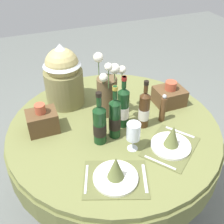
% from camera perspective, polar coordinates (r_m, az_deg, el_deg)
% --- Properties ---
extents(ground, '(8.00, 8.00, 0.00)m').
position_cam_1_polar(ground, '(2.35, 0.32, -16.92)').
color(ground, slate).
extents(dining_table, '(1.42, 1.42, 0.75)m').
position_cam_1_polar(dining_table, '(1.89, 0.39, -5.73)').
color(dining_table, olive).
rests_on(dining_table, ground).
extents(place_setting_left, '(0.41, 0.36, 0.16)m').
position_cam_1_polar(place_setting_left, '(1.44, 0.78, -12.77)').
color(place_setting_left, brown).
rests_on(place_setting_left, dining_table).
extents(place_setting_right, '(0.43, 0.41, 0.16)m').
position_cam_1_polar(place_setting_right, '(1.65, 12.42, -6.03)').
color(place_setting_right, brown).
rests_on(place_setting_right, dining_table).
extents(flower_vase, '(0.20, 0.24, 0.44)m').
position_cam_1_polar(flower_vase, '(1.81, -0.99, 4.35)').
color(flower_vase, brown).
rests_on(flower_vase, dining_table).
extents(wine_bottle_left, '(0.08, 0.08, 0.35)m').
position_cam_1_polar(wine_bottle_left, '(1.59, -2.62, -2.57)').
color(wine_bottle_left, '#143819').
rests_on(wine_bottle_left, dining_table).
extents(wine_bottle_centre, '(0.07, 0.07, 0.34)m').
position_cam_1_polar(wine_bottle_centre, '(1.73, 6.78, 0.54)').
color(wine_bottle_centre, '#422814').
rests_on(wine_bottle_centre, dining_table).
extents(wine_bottle_right, '(0.07, 0.07, 0.36)m').
position_cam_1_polar(wine_bottle_right, '(1.63, 0.60, -1.25)').
color(wine_bottle_right, '#143819').
rests_on(wine_bottle_right, dining_table).
extents(wine_bottle_rear, '(0.08, 0.08, 0.36)m').
position_cam_1_polar(wine_bottle_rear, '(1.72, 2.39, 1.03)').
color(wine_bottle_rear, '#143819').
rests_on(wine_bottle_rear, dining_table).
extents(wine_glass_right, '(0.08, 0.08, 0.19)m').
position_cam_1_polar(wine_glass_right, '(1.55, 4.54, -4.20)').
color(wine_glass_right, silver).
rests_on(wine_glass_right, dining_table).
extents(pepper_mill, '(0.04, 0.04, 0.21)m').
position_cam_1_polar(pepper_mill, '(1.82, 10.67, 0.71)').
color(pepper_mill, brown).
rests_on(pepper_mill, dining_table).
extents(gift_tub_back_left, '(0.27, 0.27, 0.46)m').
position_cam_1_polar(gift_tub_back_left, '(1.92, -10.30, 8.07)').
color(gift_tub_back_left, olive).
rests_on(gift_tub_back_left, dining_table).
extents(woven_basket_side_left, '(0.19, 0.15, 0.20)m').
position_cam_1_polar(woven_basket_side_left, '(1.77, -14.46, -1.80)').
color(woven_basket_side_left, brown).
rests_on(woven_basket_side_left, dining_table).
extents(woven_basket_side_right, '(0.20, 0.18, 0.18)m').
position_cam_1_polar(woven_basket_side_right, '(2.01, 11.99, 3.42)').
color(woven_basket_side_right, brown).
rests_on(woven_basket_side_right, dining_table).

